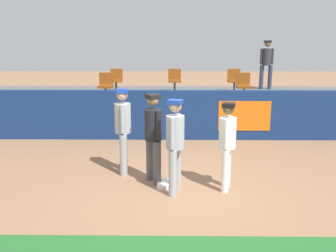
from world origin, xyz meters
The scene contains 14 objects.
ground_plane centered at (0.00, 0.00, 0.00)m, with size 60.00×60.00×0.00m, color #936B4C.
first_base centered at (-0.25, 0.18, 0.04)m, with size 0.40×0.40×0.08m, color white.
player_fielder_home centered at (0.89, 0.05, 0.98)m, with size 0.42×0.51×1.69m.
player_runner_visitor centered at (-1.21, 0.96, 1.06)m, with size 0.38×0.51×1.83m.
player_coach_visitor centered at (-0.11, -0.14, 1.03)m, with size 0.42×0.48×1.78m.
player_umpire centered at (-0.54, 0.42, 1.04)m, with size 0.47×0.47×1.80m.
field_wall centered at (0.01, 3.89, 0.72)m, with size 18.00×0.26×1.44m.
bleacher_platform centered at (0.00, 6.46, 0.49)m, with size 18.00×4.80×0.99m, color #59595E.
seat_back_center centered at (-0.09, 7.13, 1.46)m, with size 0.48×0.44×0.84m.
seat_front_right centered at (2.14, 5.33, 1.46)m, with size 0.44×0.44×0.84m.
seat_front_left centered at (-2.33, 5.33, 1.46)m, with size 0.46×0.44×0.84m.
seat_back_left centered at (-2.27, 7.13, 1.46)m, with size 0.45×0.44×0.84m.
seat_back_right centered at (2.13, 7.13, 1.46)m, with size 0.47×0.44×0.84m.
spectator_hooded centered at (3.49, 7.93, 2.07)m, with size 0.53×0.36×1.87m.
Camera 1 is at (-0.15, -6.75, 2.79)m, focal length 39.78 mm.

